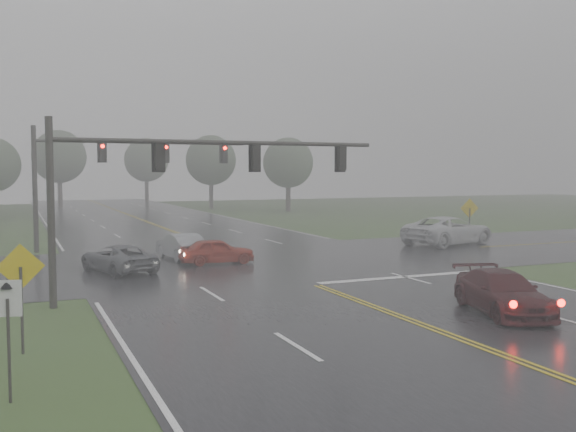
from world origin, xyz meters
name	(u,v)px	position (x,y,z in m)	size (l,w,h in m)	color
main_road	(265,266)	(0.00, 20.00, 0.00)	(18.00, 160.00, 0.02)	black
cross_street	(251,261)	(0.00, 22.00, 0.00)	(120.00, 14.00, 0.02)	black
stop_bar	(405,277)	(4.50, 14.40, 0.00)	(8.50, 0.50, 0.01)	white
sedan_maroon	(502,314)	(3.36, 6.98, 0.00)	(1.93, 4.75, 1.38)	#33090C
sedan_red	(217,264)	(-1.96, 21.63, 0.00)	(1.52, 3.79, 1.29)	#9D1C0E
sedan_silver	(181,259)	(-3.21, 24.09, 0.00)	(1.47, 4.20, 1.38)	#929499
car_grey	(118,272)	(-6.95, 20.89, 0.00)	(2.11, 4.58, 1.27)	#505257
pickup_white	(448,245)	(14.13, 23.98, 0.00)	(2.99, 6.49, 1.80)	silver
signal_gantry_near	(164,173)	(-6.30, 13.78, 4.62)	(12.54, 0.29, 6.55)	black
signal_gantry_far	(105,164)	(-6.26, 30.24, 5.14)	(12.80, 0.37, 7.32)	black
sign_diamond_west	(21,280)	(-11.25, 8.21, 1.92)	(1.19, 0.11, 2.85)	black
sign_arrow_white	(8,317)	(-11.53, 4.54, 1.75)	(0.55, 0.17, 2.51)	black
sign_diamond_east	(469,214)	(15.40, 23.52, 2.00)	(1.21, 0.29, 2.96)	black
tree_ne_a	(211,160)	(11.52, 68.31, 6.06)	(6.27, 6.27, 9.21)	#2E241E
tree_n_mid	(59,157)	(-5.77, 78.20, 6.57)	(6.80, 6.80, 9.98)	#2E241E
tree_e_near	(288,163)	(18.14, 59.25, 5.66)	(5.87, 5.87, 8.62)	#2E241E
tree_n_far	(146,160)	(7.25, 88.05, 6.39)	(6.61, 6.61, 9.71)	#2E241E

